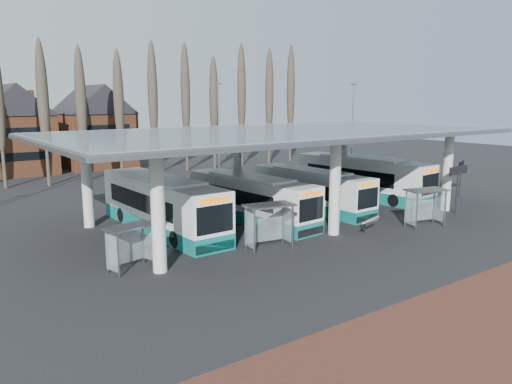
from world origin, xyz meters
TOP-DOWN VIEW (x-y plane):
  - ground at (0.00, 0.00)m, footprint 140.00×140.00m
  - station_canopy at (0.00, 8.00)m, footprint 32.00×16.00m
  - poplar_row at (0.00, 33.00)m, footprint 45.10×1.10m
  - lamp_post_b at (6.00, 26.00)m, footprint 0.80×0.16m
  - lamp_post_c at (20.00, 20.00)m, footprint 0.80×0.16m
  - bus_0 at (-8.39, 9.88)m, footprint 3.08×12.84m
  - bus_1 at (-2.15, 8.67)m, footprint 3.49×11.74m
  - bus_2 at (3.81, 8.98)m, footprint 2.80×11.34m
  - bus_3 at (10.62, 9.90)m, footprint 3.97×13.09m
  - shelter_0 at (-13.07, 3.68)m, footprint 2.70×1.75m
  - shelter_1 at (-5.25, 2.51)m, footprint 3.02×1.85m
  - shelter_2 at (6.36, 0.41)m, footprint 3.02×2.01m
  - info_sign_0 at (11.62, 1.36)m, footprint 2.41×0.31m
  - info_sign_1 at (17.89, 5.00)m, footprint 1.99×0.94m
  - barrier at (1.76, 1.13)m, footprint 2.22×0.94m

SIDE VIEW (x-z plane):
  - ground at x=0.00m, z-range 0.00..0.00m
  - barrier at x=1.76m, z-range 0.32..1.46m
  - bus_2 at x=3.81m, z-range -0.09..3.04m
  - bus_1 at x=-2.15m, z-range -0.09..3.12m
  - bus_0 at x=-8.39m, z-range -0.10..3.45m
  - shelter_0 at x=-13.07m, z-range 0.53..2.84m
  - bus_3 at x=10.62m, z-range -0.10..3.48m
  - shelter_2 at x=6.36m, z-range 0.58..3.16m
  - shelter_1 at x=-5.25m, z-range 0.60..3.22m
  - info_sign_1 at x=17.89m, z-range 1.07..4.21m
  - info_sign_0 at x=11.62m, z-range 1.21..4.79m
  - lamp_post_b at x=6.00m, z-range 0.25..10.42m
  - lamp_post_c at x=20.00m, z-range 0.25..10.42m
  - station_canopy at x=0.00m, z-range 2.51..8.85m
  - poplar_row at x=0.00m, z-range 1.53..16.03m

